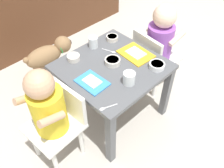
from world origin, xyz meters
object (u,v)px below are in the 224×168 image
spoon_by_right_tray (110,51)px  water_cup_right (93,43)px  veggie_bowl_far (73,57)px  food_tray_left (92,82)px  food_tray_right (136,54)px  water_cup_left (129,79)px  cereal_bowl_right_side (113,61)px  cereal_bowl_left_side (157,65)px  seated_child_left (50,109)px  seated_child_right (159,39)px  veggie_bowl_near (112,38)px  dining_table (112,75)px  spoon_by_left_tray (107,108)px  dog (49,54)px

spoon_by_right_tray → water_cup_right: bearing=109.5°
spoon_by_right_tray → veggie_bowl_far: bearing=155.4°
food_tray_left → food_tray_right: bearing=-0.0°
water_cup_left → food_tray_right: bearing=33.1°
food_tray_right → veggie_bowl_far: 0.40m
water_cup_left → cereal_bowl_right_side: size_ratio=0.77×
food_tray_left → cereal_bowl_left_side: bearing=-25.6°
water_cup_left → water_cup_right: size_ratio=1.01×
seated_child_left → cereal_bowl_left_side: bearing=-17.5°
seated_child_right → veggie_bowl_near: (-0.27, 0.21, 0.04)m
food_tray_left → spoon_by_right_tray: size_ratio=1.85×
water_cup_right → cereal_bowl_right_side: size_ratio=0.76×
dining_table → spoon_by_right_tray: 0.16m
seated_child_left → water_cup_left: seated_child_left is taller
spoon_by_left_tray → water_cup_left: bearing=11.5°
spoon_by_left_tray → food_tray_right: bearing=23.3°
dining_table → water_cup_left: bearing=-102.5°
dining_table → seated_child_left: size_ratio=0.85×
cereal_bowl_left_side → water_cup_right: bearing=107.0°
cereal_bowl_right_side → cereal_bowl_left_side: (0.16, -0.22, -0.00)m
dog → veggie_bowl_near: 0.60m
cereal_bowl_right_side → cereal_bowl_left_side: size_ratio=1.01×
dining_table → cereal_bowl_right_side: 0.10m
dog → food_tray_left: (-0.13, -0.70, 0.25)m
dog → cereal_bowl_right_side: cereal_bowl_right_side is taller
food_tray_left → spoon_by_right_tray: 0.31m
veggie_bowl_far → spoon_by_left_tray: (-0.12, -0.43, -0.02)m
dog → food_tray_right: bearing=-70.7°
cereal_bowl_left_side → dog: bearing=105.2°
seated_child_right → food_tray_left: seated_child_right is taller
food_tray_right → cereal_bowl_left_side: cereal_bowl_left_side is taller
spoon_by_right_tray → cereal_bowl_right_side: bearing=-127.3°
dog → water_cup_right: (0.11, -0.44, 0.28)m
dog → dining_table: bearing=-85.0°
water_cup_left → veggie_bowl_near: size_ratio=0.91×
dog → seated_child_left: bearing=-120.8°
cereal_bowl_left_side → water_cup_left: bearing=172.6°
seated_child_right → food_tray_left: bearing=-178.6°
food_tray_right → veggie_bowl_near: veggie_bowl_near is taller
seated_child_right → veggie_bowl_far: bearing=159.4°
seated_child_left → cereal_bowl_left_side: size_ratio=7.37×
water_cup_right → water_cup_left: bearing=-102.3°
water_cup_left → seated_child_left: bearing=157.6°
veggie_bowl_far → cereal_bowl_left_side: size_ratio=0.84×
spoon_by_right_tray → cereal_bowl_left_side: bearing=-74.0°
veggie_bowl_far → veggie_bowl_near: (0.33, -0.01, -0.00)m
seated_child_left → spoon_by_right_tray: (0.55, 0.11, 0.03)m
food_tray_left → cereal_bowl_right_side: (0.20, 0.04, 0.01)m
food_tray_left → water_cup_left: bearing=-44.9°
cereal_bowl_left_side → spoon_by_left_tray: bearing=-177.9°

